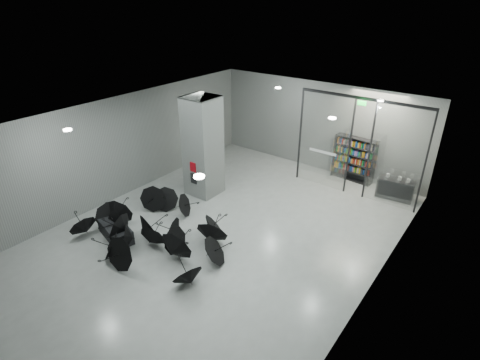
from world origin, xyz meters
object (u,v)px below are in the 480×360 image
Objects in this scene: column at (203,147)px; shop_counter at (395,189)px; bench at (116,231)px; bookshelf at (354,159)px; umbrella_cluster at (152,234)px.

column reaches higher than shop_counter.
bench is (-0.22, -4.24, -1.75)m from column.
bench is 1.11× the size of shop_counter.
bookshelf is (4.42, 4.75, -1.02)m from column.
shop_counter reaches higher than bench.
column reaches higher than bench.
column is 2.61× the size of bench.
bookshelf is at bearing 77.64° from bench.
bookshelf is at bearing 157.78° from shop_counter.
column is 2.04× the size of bookshelf.
shop_counter is (6.44, 4.17, -1.59)m from column.
shop_counter is 9.57m from umbrella_cluster.
column is 4.16m from umbrella_cluster.
bench is 10.73m from shop_counter.
shop_counter is 0.24× the size of umbrella_cluster.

